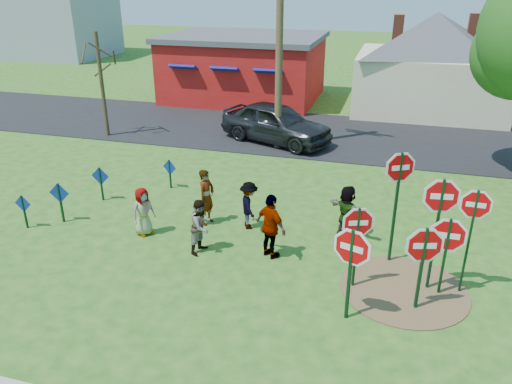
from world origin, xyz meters
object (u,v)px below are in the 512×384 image
stop_sign_a (351,255)px  suv (276,123)px  person_b (206,197)px  utility_pole (280,28)px  stop_sign_c (473,218)px  stop_sign_b (399,180)px  stop_sign_d (440,207)px  person_a (143,211)px

stop_sign_a → suv: size_ratio=0.46×
person_b → utility_pole: bearing=11.5°
stop_sign_c → stop_sign_b: bearing=150.9°
stop_sign_d → utility_pole: bearing=114.8°
stop_sign_c → person_b: stop_sign_c is taller
stop_sign_c → person_a: size_ratio=1.92×
stop_sign_b → person_a: 7.46m
person_b → suv: bearing=13.5°
stop_sign_d → person_a: stop_sign_d is taller
person_a → person_b: size_ratio=0.84×
stop_sign_a → stop_sign_d: stop_sign_d is taller
stop_sign_c → person_b: 7.74m
stop_sign_b → suv: (-5.53, 9.40, -1.49)m
stop_sign_a → utility_pole: bearing=128.8°
stop_sign_c → suv: size_ratio=0.54×
stop_sign_a → utility_pole: 12.81m
stop_sign_a → stop_sign_b: (0.87, 2.83, 0.77)m
stop_sign_c → person_a: bearing=177.4°
person_b → stop_sign_d: bearing=-91.2°
stop_sign_c → suv: stop_sign_c is taller
stop_sign_a → person_b: 6.06m
stop_sign_b → suv: bearing=92.9°
stop_sign_d → suv: stop_sign_d is taller
stop_sign_b → suv: size_ratio=0.62×
person_a → suv: size_ratio=0.28×
person_a → suv: 9.98m
suv → stop_sign_d: bearing=-126.8°
stop_sign_a → person_b: stop_sign_a is taller
stop_sign_c → utility_pole: (-7.03, 9.70, 3.16)m
stop_sign_a → person_a: size_ratio=1.62×
suv → person_b: bearing=-159.6°
stop_sign_c → stop_sign_d: stop_sign_d is taller
stop_sign_d → utility_pole: utility_pole is taller
stop_sign_b → suv: stop_sign_b is taller
stop_sign_b → person_b: size_ratio=1.84×
person_a → stop_sign_d: bearing=-65.1°
person_b → stop_sign_a: bearing=-112.4°
person_b → utility_pole: 9.01m
stop_sign_c → stop_sign_d: (-0.77, -0.05, 0.22)m
stop_sign_c → utility_pole: 12.39m
stop_sign_d → stop_sign_c: bearing=-4.0°
person_a → stop_sign_c: bearing=-64.4°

